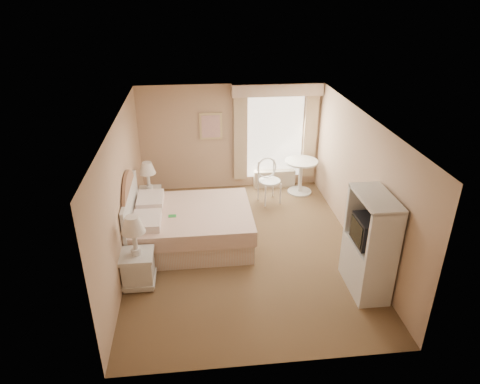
{
  "coord_description": "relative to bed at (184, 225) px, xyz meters",
  "views": [
    {
      "loc": [
        -0.81,
        -6.72,
        4.5
      ],
      "look_at": [
        -0.04,
        0.3,
        1.03
      ],
      "focal_mm": 32.0,
      "sensor_mm": 36.0,
      "label": 1
    }
  ],
  "objects": [
    {
      "name": "armoire",
      "position": [
        2.92,
        -1.66,
        0.31
      ],
      "size": [
        0.5,
        1.01,
        1.67
      ],
      "color": "silver",
      "rests_on": "room"
    },
    {
      "name": "nightstand_near",
      "position": [
        -0.73,
        -1.19,
        0.09
      ],
      "size": [
        0.52,
        0.52,
        1.26
      ],
      "color": "silver",
      "rests_on": "room"
    },
    {
      "name": "cafe_chair",
      "position": [
        1.88,
        1.6,
        0.2
      ],
      "size": [
        0.6,
        0.6,
        1.01
      ],
      "rotation": [
        0.0,
        0.0,
        0.29
      ],
      "color": "silver",
      "rests_on": "room"
    },
    {
      "name": "nightstand_far",
      "position": [
        -0.73,
        1.31,
        0.05
      ],
      "size": [
        0.48,
        0.48,
        1.15
      ],
      "color": "silver",
      "rests_on": "room"
    },
    {
      "name": "room",
      "position": [
        1.11,
        -0.3,
        0.86
      ],
      "size": [
        4.21,
        5.51,
        2.51
      ],
      "color": "brown",
      "rests_on": "ground"
    },
    {
      "name": "framed_art",
      "position": [
        0.66,
        2.41,
        1.16
      ],
      "size": [
        0.52,
        0.04,
        0.62
      ],
      "color": "#D9BC85",
      "rests_on": "room"
    },
    {
      "name": "bed",
      "position": [
        0.0,
        0.0,
        0.0
      ],
      "size": [
        2.32,
        1.82,
        1.61
      ],
      "color": "#D1A488",
      "rests_on": "room"
    },
    {
      "name": "window",
      "position": [
        2.16,
        2.35,
        0.95
      ],
      "size": [
        2.05,
        0.22,
        2.51
      ],
      "color": "white",
      "rests_on": "room"
    },
    {
      "name": "round_table",
      "position": [
        2.71,
        1.94,
        0.15
      ],
      "size": [
        0.76,
        0.76,
        0.81
      ],
      "color": "silver",
      "rests_on": "room"
    }
  ]
}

